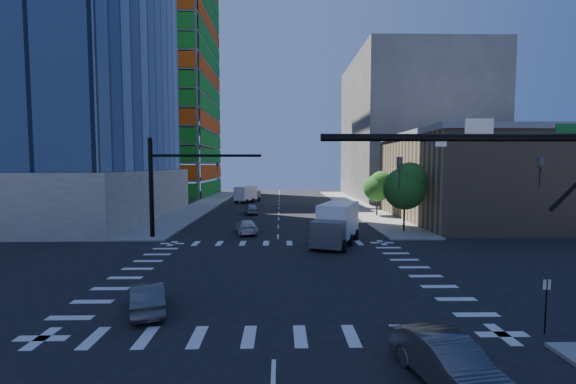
{
  "coord_description": "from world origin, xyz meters",
  "views": [
    {
      "loc": [
        0.23,
        -23.59,
        6.69
      ],
      "look_at": [
        0.86,
        8.0,
        4.48
      ],
      "focal_mm": 24.0,
      "sensor_mm": 36.0,
      "label": 1
    }
  ],
  "objects": [
    {
      "name": "bg_building_ne",
      "position": [
        27.0,
        55.0,
        14.0
      ],
      "size": [
        24.0,
        30.0,
        28.0
      ],
      "primitive_type": "cube",
      "color": "#5D5953",
      "rests_on": "ground"
    },
    {
      "name": "no_parking_sign",
      "position": [
        10.7,
        -9.0,
        1.38
      ],
      "size": [
        0.3,
        0.06,
        2.2
      ],
      "color": "black",
      "rests_on": "ground"
    },
    {
      "name": "car_sb_cross",
      "position": [
        -5.85,
        -6.28,
        0.67
      ],
      "size": [
        2.7,
        4.29,
        1.33
      ],
      "primitive_type": "imported",
      "rotation": [
        0.0,
        0.0,
        3.49
      ],
      "color": "#4A4A4F",
      "rests_on": "ground"
    },
    {
      "name": "car_nb_right",
      "position": [
        5.32,
        -12.47,
        0.73
      ],
      "size": [
        2.55,
        4.69,
        1.47
      ],
      "primitive_type": "imported",
      "rotation": [
        0.0,
        0.0,
        0.24
      ],
      "color": "#45464A",
      "rests_on": "ground"
    },
    {
      "name": "box_truck_near",
      "position": [
        4.84,
        8.19,
        1.51
      ],
      "size": [
        4.95,
        7.07,
        3.41
      ],
      "rotation": [
        0.0,
        0.0,
        -0.37
      ],
      "color": "black",
      "rests_on": "ground"
    },
    {
      "name": "tree_north",
      "position": [
        12.93,
        25.9,
        3.99
      ],
      "size": [
        3.54,
        3.52,
        5.78
      ],
      "color": "#382316",
      "rests_on": "sidewalk_ne"
    },
    {
      "name": "car_sb_mid",
      "position": [
        -3.71,
        28.81,
        0.7
      ],
      "size": [
        2.21,
        4.28,
        1.39
      ],
      "primitive_type": "imported",
      "rotation": [
        0.0,
        0.0,
        3.29
      ],
      "color": "#9D9FA4",
      "rests_on": "ground"
    },
    {
      "name": "tree_south",
      "position": [
        12.63,
        13.9,
        4.69
      ],
      "size": [
        4.16,
        4.16,
        6.82
      ],
      "color": "#382316",
      "rests_on": "sidewalk_ne"
    },
    {
      "name": "commercial_building",
      "position": [
        25.0,
        22.0,
        5.31
      ],
      "size": [
        20.5,
        22.5,
        10.6
      ],
      "color": "#8F7253",
      "rests_on": "ground"
    },
    {
      "name": "signal_mast_nw",
      "position": [
        -10.0,
        11.5,
        5.49
      ],
      "size": [
        10.2,
        0.4,
        9.0
      ],
      "color": "black",
      "rests_on": "sidewalk_nw"
    },
    {
      "name": "construction_building",
      "position": [
        -27.41,
        61.93,
        24.61
      ],
      "size": [
        25.16,
        34.5,
        70.6
      ],
      "color": "gray",
      "rests_on": "ground"
    },
    {
      "name": "car_sb_near",
      "position": [
        -3.08,
        13.82,
        0.66
      ],
      "size": [
        2.61,
        4.81,
        1.32
      ],
      "primitive_type": "imported",
      "rotation": [
        0.0,
        0.0,
        3.31
      ],
      "color": "silver",
      "rests_on": "ground"
    },
    {
      "name": "ground",
      "position": [
        0.0,
        0.0,
        0.0
      ],
      "size": [
        160.0,
        160.0,
        0.0
      ],
      "primitive_type": "plane",
      "color": "black",
      "rests_on": "ground"
    },
    {
      "name": "road_markings",
      "position": [
        0.0,
        0.0,
        0.01
      ],
      "size": [
        20.0,
        20.0,
        0.01
      ],
      "primitive_type": "cube",
      "color": "silver",
      "rests_on": "ground"
    },
    {
      "name": "car_nb_far",
      "position": [
        6.06,
        19.48,
        0.65
      ],
      "size": [
        2.59,
        4.87,
        1.3
      ],
      "primitive_type": "imported",
      "rotation": [
        0.0,
        0.0,
        0.09
      ],
      "color": "black",
      "rests_on": "ground"
    },
    {
      "name": "sidewalk_ne",
      "position": [
        12.5,
        40.0,
        0.07
      ],
      "size": [
        5.0,
        60.0,
        0.15
      ],
      "primitive_type": "cube",
      "color": "gray",
      "rests_on": "ground"
    },
    {
      "name": "sidewalk_nw",
      "position": [
        -12.5,
        40.0,
        0.07
      ],
      "size": [
        5.0,
        60.0,
        0.15
      ],
      "primitive_type": "cube",
      "color": "gray",
      "rests_on": "ground"
    },
    {
      "name": "box_truck_far",
      "position": [
        -5.54,
        45.29,
        1.28
      ],
      "size": [
        4.47,
        6.01,
        2.9
      ],
      "rotation": [
        0.0,
        0.0,
        2.71
      ],
      "color": "black",
      "rests_on": "ground"
    }
  ]
}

